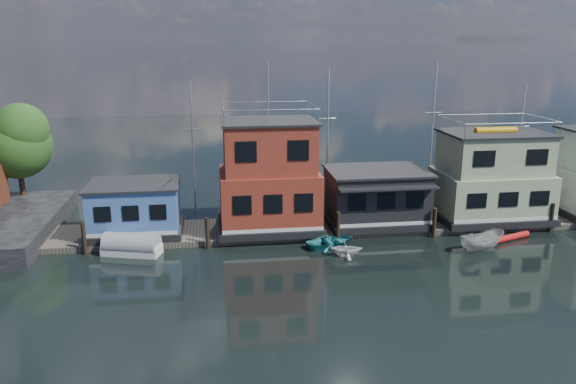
{
  "coord_description": "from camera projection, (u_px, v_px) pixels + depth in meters",
  "views": [
    {
      "loc": [
        -12.45,
        -26.93,
        13.7
      ],
      "look_at": [
        -7.12,
        12.0,
        3.0
      ],
      "focal_mm": 35.0,
      "sensor_mm": 36.0,
      "label": 1
    }
  ],
  "objects": [
    {
      "name": "tarp_runabout",
      "position": [
        132.0,
        246.0,
        36.91
      ],
      "size": [
        4.05,
        2.48,
        1.54
      ],
      "rotation": [
        0.0,
        0.0,
        -0.28
      ],
      "color": "white",
      "rests_on": "ground"
    },
    {
      "name": "houseboat_green",
      "position": [
        491.0,
        178.0,
        42.63
      ],
      "size": [
        8.4,
        5.9,
        7.03
      ],
      "color": "black",
      "rests_on": "dock"
    },
    {
      "name": "houseboat_red",
      "position": [
        269.0,
        178.0,
        40.25
      ],
      "size": [
        7.4,
        5.9,
        11.86
      ],
      "color": "black",
      "rests_on": "dock"
    },
    {
      "name": "ground",
      "position": [
        445.0,
        296.0,
        30.97
      ],
      "size": [
        160.0,
        160.0,
        0.0
      ],
      "primitive_type": "plane",
      "color": "black",
      "rests_on": "ground"
    },
    {
      "name": "red_kayak",
      "position": [
        512.0,
        237.0,
        39.58
      ],
      "size": [
        3.08,
        1.52,
        0.46
      ],
      "primitive_type": "cylinder",
      "rotation": [
        0.0,
        1.57,
        0.36
      ],
      "color": "red",
      "rests_on": "ground"
    },
    {
      "name": "dinghy_teal",
      "position": [
        331.0,
        241.0,
        38.35
      ],
      "size": [
        4.08,
        3.41,
        0.72
      ],
      "primitive_type": "imported",
      "rotation": [
        0.0,
        0.0,
        1.87
      ],
      "color": "teal",
      "rests_on": "ground"
    },
    {
      "name": "dock",
      "position": [
        381.0,
        224.0,
        42.39
      ],
      "size": [
        48.0,
        5.0,
        0.4
      ],
      "primitive_type": "cube",
      "color": "#595147",
      "rests_on": "ground"
    },
    {
      "name": "background_masts",
      "position": [
        418.0,
        139.0,
        47.34
      ],
      "size": [
        36.4,
        0.16,
        12.0
      ],
      "color": "silver",
      "rests_on": "ground"
    },
    {
      "name": "houseboat_blue",
      "position": [
        135.0,
        208.0,
        39.51
      ],
      "size": [
        6.4,
        4.9,
        3.66
      ],
      "color": "black",
      "rests_on": "dock"
    },
    {
      "name": "pilings",
      "position": [
        389.0,
        225.0,
        39.44
      ],
      "size": [
        42.28,
        0.28,
        2.2
      ],
      "color": "#2D2116",
      "rests_on": "ground"
    },
    {
      "name": "houseboat_dark",
      "position": [
        376.0,
        196.0,
        41.73
      ],
      "size": [
        7.4,
        6.1,
        4.06
      ],
      "color": "black",
      "rests_on": "dock"
    },
    {
      "name": "dinghy_white",
      "position": [
        346.0,
        248.0,
        36.57
      ],
      "size": [
        2.31,
        2.06,
        1.11
      ],
      "primitive_type": "imported",
      "rotation": [
        0.0,
        0.0,
        1.45
      ],
      "color": "white",
      "rests_on": "ground"
    },
    {
      "name": "motorboat",
      "position": [
        482.0,
        241.0,
        37.51
      ],
      "size": [
        3.63,
        2.01,
        1.32
      ],
      "primitive_type": "imported",
      "rotation": [
        0.0,
        0.0,
        1.79
      ],
      "color": "beige",
      "rests_on": "ground"
    }
  ]
}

